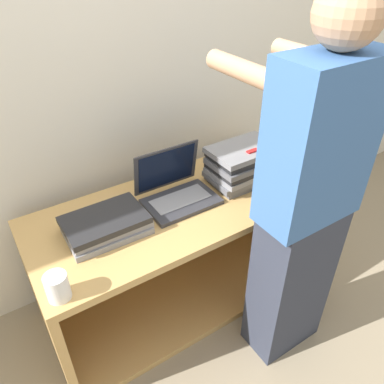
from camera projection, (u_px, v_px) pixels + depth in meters
ground_plane at (215, 332)px, 1.92m from camera, size 12.00×12.00×0.00m
wall_back at (132, 60)px, 1.73m from camera, size 8.00×0.05×2.40m
cart at (176, 244)px, 2.00m from camera, size 1.44×0.62×0.63m
laptop_open at (176, 190)px, 1.78m from camera, size 0.34×0.27×0.24m
laptop_stack_left at (106, 224)px, 1.58m from camera, size 0.35×0.24×0.08m
laptop_stack_right at (243, 164)px, 1.88m from camera, size 0.36×0.24×0.19m
person at (305, 207)px, 1.46m from camera, size 0.40×0.53×1.60m
mug at (57, 287)px, 1.29m from camera, size 0.08×0.08×0.10m
inventory_tag at (252, 151)px, 1.79m from camera, size 0.06×0.02×0.01m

